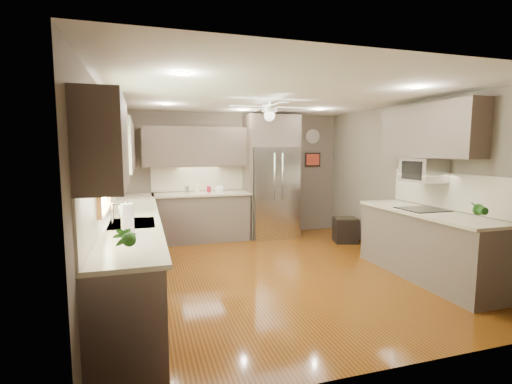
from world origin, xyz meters
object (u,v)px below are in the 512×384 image
refrigerator (272,178)px  microwave (424,170)px  stool (345,230)px  canister_c (197,188)px  potted_plant_right (479,209)px  paper_towel (127,218)px  canister_d (209,189)px  canister_b (187,190)px  soap_bottle (122,209)px  potted_plant_left (124,237)px  bowl (220,191)px

refrigerator → microwave: size_ratio=4.45×
microwave → stool: microwave is taller
canister_c → potted_plant_right: (2.71, -3.80, 0.06)m
potted_plant_right → paper_towel: 3.91m
canister_d → stool: canister_d is taller
canister_b → soap_bottle: size_ratio=0.68×
canister_c → potted_plant_right: potted_plant_right is taller
potted_plant_left → potted_plant_right: potted_plant_left is taller
refrigerator → stool: 1.76m
canister_d → microwave: 3.84m
canister_b → canister_c: canister_c is taller
canister_c → bowl: canister_c is taller
canister_c → stool: (2.70, -0.91, -0.79)m
canister_d → potted_plant_left: (-1.37, -4.17, 0.11)m
potted_plant_right → paper_towel: (-3.86, 0.66, -0.01)m
potted_plant_left → canister_d: bearing=71.8°
canister_c → canister_d: 0.24m
refrigerator → microwave: 3.03m
paper_towel → canister_d: bearing=66.5°
soap_bottle → refrigerator: 3.55m
microwave → canister_d: bearing=133.1°
canister_b → microwave: 4.11m
soap_bottle → stool: (3.94, 1.36, -0.80)m
paper_towel → potted_plant_right: bearing=-9.6°
potted_plant_right → refrigerator: (-1.20, 3.76, 0.10)m
refrigerator → paper_towel: refrigerator is taller
canister_d → bowl: 0.22m
canister_b → stool: (2.89, -0.92, -0.77)m
canister_d → potted_plant_left: potted_plant_left is taller
potted_plant_left → stool: potted_plant_left is taller
microwave → soap_bottle: bearing=173.4°
canister_b → potted_plant_left: size_ratio=0.39×
soap_bottle → refrigerator: (2.75, 2.24, 0.15)m
potted_plant_left → refrigerator: refrigerator is taller
canister_c → canister_d: (0.23, 0.04, -0.03)m
bowl → microwave: 3.69m
potted_plant_left → bowl: bearing=69.1°
refrigerator → stool: bearing=-36.3°
canister_c → potted_plant_left: (-1.14, -4.13, 0.08)m
paper_towel → potted_plant_left: bearing=-89.3°
soap_bottle → potted_plant_left: potted_plant_left is taller
potted_plant_left → potted_plant_right: 3.86m
canister_c → stool: canister_c is taller
bowl → potted_plant_right: bearing=-59.5°
soap_bottle → stool: 4.25m
refrigerator → potted_plant_left: bearing=-122.8°
canister_c → paper_towel: 3.35m
canister_b → canister_d: 0.42m
canister_d → paper_towel: bearing=-113.5°
refrigerator → potted_plant_right: bearing=-72.3°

